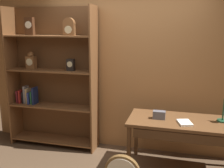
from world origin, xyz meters
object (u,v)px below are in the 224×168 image
Objects in this scene: bookshelf at (52,79)px; toolbox_small at (159,115)px; workbench at (184,126)px; open_repair_manual at (185,123)px.

toolbox_small is (1.79, -0.39, -0.33)m from bookshelf.
workbench is 0.13m from open_repair_manual.
bookshelf is at bearing 150.10° from open_repair_manual.
workbench is 6.77× the size of open_repair_manual.
workbench is at bearing -10.39° from bookshelf.
open_repair_manual is at bearing -90.58° from workbench.
open_repair_manual is at bearing -12.88° from bookshelf.
open_repair_manual is at bearing -16.43° from toolbox_small.
toolbox_small reaches higher than open_repair_manual.
bookshelf is at bearing 167.80° from toolbox_small.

